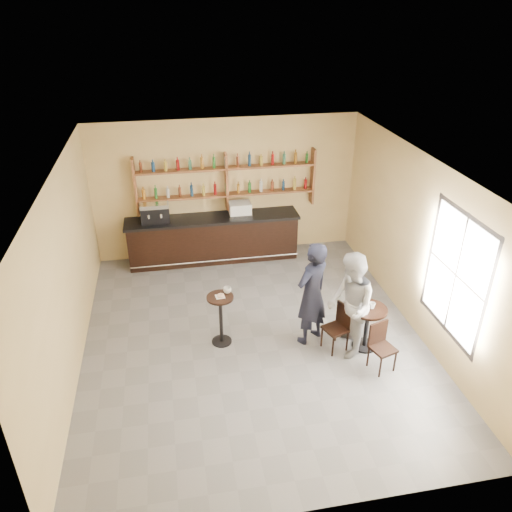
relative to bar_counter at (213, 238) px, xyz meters
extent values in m
plane|color=slate|center=(0.37, -3.15, -0.53)|extent=(7.00, 7.00, 0.00)
plane|color=white|center=(0.37, -3.15, 2.67)|extent=(7.00, 7.00, 0.00)
plane|color=tan|center=(0.37, 0.35, 1.07)|extent=(7.00, 0.00, 7.00)
plane|color=tan|center=(0.37, -6.65, 1.07)|extent=(7.00, 0.00, 7.00)
plane|color=tan|center=(-2.63, -3.15, 1.07)|extent=(0.00, 7.00, 7.00)
plane|color=tan|center=(3.37, -3.15, 1.07)|extent=(0.00, 7.00, 7.00)
plane|color=white|center=(3.37, -4.35, 1.17)|extent=(0.00, 2.00, 2.00)
cube|color=white|center=(-0.21, -3.17, 0.44)|extent=(0.17, 0.17, 0.00)
torus|color=#C38047|center=(-0.20, -3.18, 0.46)|extent=(0.13, 0.13, 0.04)
imported|color=white|center=(-0.07, -3.07, 0.49)|extent=(0.16, 0.16, 0.11)
imported|color=black|center=(1.37, -3.37, 0.44)|extent=(0.85, 0.78, 1.94)
imported|color=white|center=(2.32, -3.76, 0.33)|extent=(0.14, 0.14, 0.10)
imported|color=#A5A6AA|center=(1.91, -3.79, 0.41)|extent=(0.84, 1.01, 1.88)
camera|label=1|loc=(-0.90, -10.36, 5.09)|focal=35.00mm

